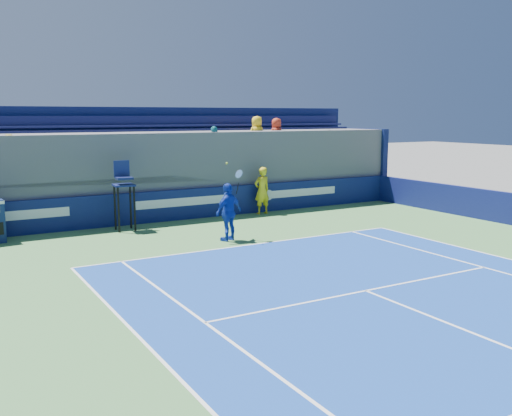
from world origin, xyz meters
TOP-DOWN VIEW (x-y plane):
  - ball_person at (3.27, 16.65)m, footprint 0.74×0.51m
  - back_hoarding at (0.00, 17.10)m, footprint 20.40×0.21m
  - umpire_chair at (-2.68, 16.16)m, footprint 0.74×0.74m
  - tennis_player at (-0.27, 12.80)m, footprint 1.20×0.80m
  - stadium_seating at (0.01, 19.15)m, footprint 21.00×4.05m

SIDE VIEW (x-z plane):
  - back_hoarding at x=0.00m, z-range 0.00..1.20m
  - tennis_player at x=-0.27m, z-range -0.33..2.24m
  - ball_person at x=3.27m, z-range 0.01..1.96m
  - umpire_chair at x=-2.68m, z-range 0.29..2.77m
  - stadium_seating at x=0.01m, z-range -0.36..4.04m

